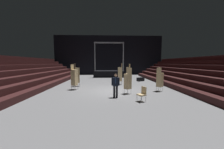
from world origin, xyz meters
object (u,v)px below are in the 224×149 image
at_px(chair_stack_mid_right, 77,75).
at_px(equipment_road_case, 140,79).
at_px(chair_stack_mid_left, 120,74).
at_px(loose_chair_near_man, 142,93).
at_px(chair_stack_front_left, 128,81).
at_px(chair_stack_front_right, 128,72).
at_px(chair_stack_rear_left, 160,79).
at_px(man_with_tie, 116,84).
at_px(chair_stack_mid_centre, 74,77).
at_px(stage_riser, 109,73).

bearing_deg(chair_stack_mid_right, equipment_road_case, 96.30).
relative_size(chair_stack_mid_left, loose_chair_near_man, 2.53).
distance_m(chair_stack_front_left, chair_stack_front_right, 7.73).
xyz_separation_m(chair_stack_mid_left, chair_stack_mid_right, (-4.54, -0.88, 0.00)).
bearing_deg(chair_stack_mid_left, loose_chair_near_man, -171.77).
relative_size(chair_stack_front_right, chair_stack_rear_left, 1.12).
xyz_separation_m(man_with_tie, chair_stack_front_left, (1.03, 1.04, 0.06)).
relative_size(chair_stack_front_right, chair_stack_mid_right, 0.96).
bearing_deg(chair_stack_front_left, man_with_tie, -168.37).
height_order(chair_stack_front_right, loose_chair_near_man, chair_stack_front_right).
height_order(chair_stack_front_right, chair_stack_mid_right, chair_stack_mid_right).
height_order(man_with_tie, chair_stack_rear_left, chair_stack_rear_left).
height_order(chair_stack_front_right, chair_stack_rear_left, chair_stack_front_right).
relative_size(man_with_tie, chair_stack_mid_left, 0.71).
bearing_deg(equipment_road_case, loose_chair_near_man, -104.65).
xyz_separation_m(chair_stack_mid_left, loose_chair_near_man, (0.76, -6.13, -0.66)).
bearing_deg(loose_chair_near_man, chair_stack_mid_centre, 28.84).
bearing_deg(chair_stack_mid_left, stage_riser, 9.15).
height_order(chair_stack_mid_centre, equipment_road_case, chair_stack_mid_centre).
bearing_deg(chair_stack_mid_right, chair_stack_rear_left, 53.27).
bearing_deg(chair_stack_mid_centre, loose_chair_near_man, 76.51).
distance_m(chair_stack_mid_centre, equipment_road_case, 9.06).
distance_m(man_with_tie, chair_stack_mid_right, 5.69).
bearing_deg(man_with_tie, chair_stack_front_right, -100.63).
distance_m(chair_stack_front_left, equipment_road_case, 7.39).
relative_size(chair_stack_mid_right, loose_chair_near_man, 2.53).
xyz_separation_m(equipment_road_case, loose_chair_near_man, (-2.28, -8.72, 0.30)).
height_order(chair_stack_front_left, chair_stack_mid_centre, chair_stack_mid_centre).
bearing_deg(chair_stack_mid_centre, man_with_tie, 74.12).
xyz_separation_m(chair_stack_mid_right, chair_stack_mid_centre, (0.12, -1.60, -0.04)).
xyz_separation_m(chair_stack_rear_left, equipment_road_case, (-0.01, 6.00, -0.79)).
distance_m(stage_riser, chair_stack_rear_left, 12.04).
bearing_deg(chair_stack_mid_left, man_with_tie, 171.76).
relative_size(chair_stack_mid_left, chair_stack_mid_centre, 1.04).
relative_size(man_with_tie, chair_stack_mid_centre, 0.74).
bearing_deg(stage_riser, chair_stack_front_left, -83.96).
relative_size(chair_stack_front_right, equipment_road_case, 2.56).
bearing_deg(chair_stack_mid_right, chair_stack_front_left, 36.73).
bearing_deg(chair_stack_front_left, chair_stack_mid_centre, 126.03).
bearing_deg(equipment_road_case, chair_stack_front_right, 151.03).
height_order(chair_stack_mid_right, equipment_road_case, chair_stack_mid_right).
height_order(man_with_tie, chair_stack_front_left, chair_stack_front_left).
bearing_deg(man_with_tie, stage_riser, -84.20).
relative_size(stage_riser, chair_stack_mid_right, 2.44).
distance_m(stage_riser, equipment_road_case, 6.74).
xyz_separation_m(chair_stack_front_left, loose_chair_near_man, (0.59, -1.96, -0.49)).
bearing_deg(loose_chair_near_man, chair_stack_rear_left, -65.99).
height_order(chair_stack_mid_right, chair_stack_rear_left, chair_stack_mid_right).
bearing_deg(chair_stack_mid_right, stage_riser, 140.30).
distance_m(stage_riser, chair_stack_mid_centre, 10.89).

